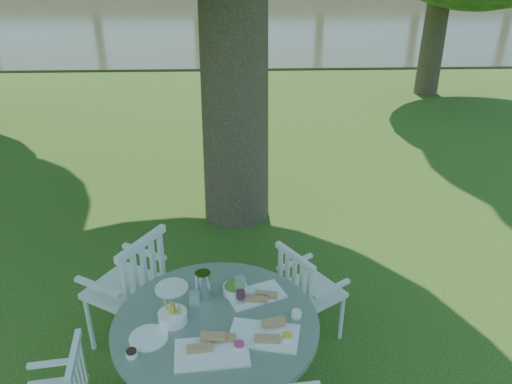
% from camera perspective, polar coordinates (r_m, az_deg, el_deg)
% --- Properties ---
extents(ground, '(140.00, 140.00, 0.00)m').
position_cam_1_polar(ground, '(4.92, 0.09, -9.96)').
color(ground, '#1C3B0C').
rests_on(ground, ground).
extents(table, '(1.31, 1.31, 0.78)m').
position_cam_1_polar(table, '(3.37, -4.51, -16.62)').
color(table, black).
rests_on(table, ground).
extents(chair_ne, '(0.58, 0.58, 0.86)m').
position_cam_1_polar(chair_ne, '(3.99, 5.48, -10.88)').
color(chair_ne, silver).
rests_on(chair_ne, ground).
extents(chair_nw, '(0.67, 0.69, 1.02)m').
position_cam_1_polar(chair_nw, '(3.97, -13.78, -10.13)').
color(chair_nw, silver).
rests_on(chair_nw, ground).
extents(tableware, '(1.07, 0.89, 0.21)m').
position_cam_1_polar(tableware, '(3.28, -4.79, -13.32)').
color(tableware, white).
rests_on(tableware, table).
extents(river, '(100.00, 28.00, 0.12)m').
position_cam_1_polar(river, '(27.12, -1.93, 20.16)').
color(river, '#31351F').
rests_on(river, ground).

